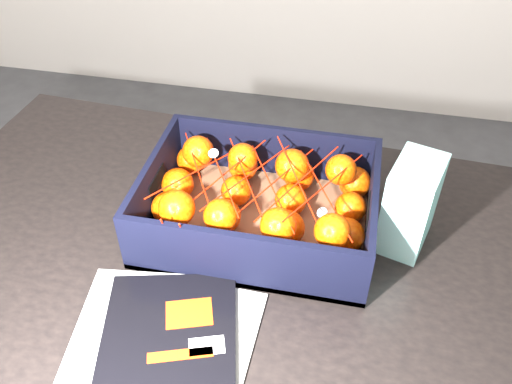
% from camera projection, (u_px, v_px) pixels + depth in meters
% --- Properties ---
extents(table, '(1.25, 0.87, 0.75)m').
position_uv_depth(table, '(206.00, 278.00, 1.09)').
color(table, black).
rests_on(table, ground).
extents(magazine_stack, '(0.31, 0.32, 0.02)m').
position_uv_depth(magazine_stack, '(163.00, 347.00, 0.84)').
color(magazine_stack, '#B9BAB5').
rests_on(magazine_stack, table).
extents(produce_crate, '(0.43, 0.32, 0.13)m').
position_uv_depth(produce_crate, '(259.00, 210.00, 1.04)').
color(produce_crate, brown).
rests_on(produce_crate, table).
extents(clementine_heap, '(0.41, 0.30, 0.12)m').
position_uv_depth(clementine_heap, '(259.00, 203.00, 1.02)').
color(clementine_heap, '#FF4805').
rests_on(clementine_heap, produce_crate).
extents(mesh_net, '(0.36, 0.29, 0.09)m').
position_uv_depth(mesh_net, '(254.00, 183.00, 0.98)').
color(mesh_net, red).
rests_on(mesh_net, clementine_heap).
extents(retail_carton, '(0.11, 0.14, 0.18)m').
position_uv_depth(retail_carton, '(410.00, 204.00, 0.97)').
color(retail_carton, white).
rests_on(retail_carton, table).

